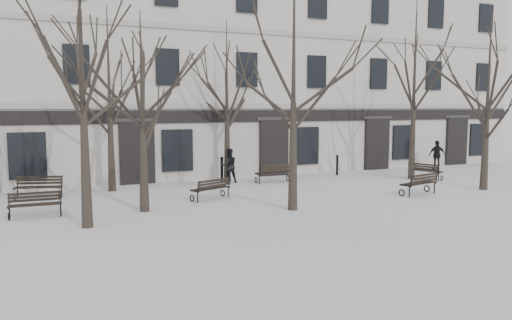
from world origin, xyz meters
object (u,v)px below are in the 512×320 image
bench_0 (35,204)px  bench_2 (420,183)px  bench_5 (425,170)px  tree_2 (294,48)px  tree_3 (489,80)px  tree_1 (142,87)px  bench_1 (211,188)px  bench_3 (39,186)px  tree_0 (81,51)px  bench_4 (274,172)px

bench_0 → bench_2: bench_2 is taller
bench_5 → tree_2: bearing=92.5°
tree_2 → tree_3: (9.55, 0.43, -0.85)m
bench_2 → tree_1: bearing=-20.2°
bench_0 → bench_1: 6.26m
bench_2 → bench_3: bench_2 is taller
tree_1 → bench_1: (2.80, 1.13, -3.76)m
tree_0 → tree_2: 6.80m
tree_2 → tree_3: 9.60m
bench_1 → bench_5: size_ratio=1.01×
tree_0 → bench_0: size_ratio=5.06×
bench_0 → tree_3: bearing=-4.7°
tree_3 → bench_0: size_ratio=4.61×
tree_2 → bench_0: bearing=164.2°
bench_0 → bench_5: (17.60, 1.51, 0.00)m
tree_3 → bench_4: tree_3 is taller
tree_1 → bench_5: tree_1 is taller
tree_0 → bench_5: size_ratio=4.84×
tree_0 → bench_5: (16.18, 3.64, -4.72)m
tree_3 → bench_3: tree_3 is taller
tree_1 → bench_5: size_ratio=3.96×
bench_1 → bench_5: bearing=162.1°
tree_0 → bench_2: (12.91, 0.34, -4.67)m
tree_1 → bench_3: size_ratio=3.70×
bench_1 → bench_3: bearing=-48.2°
tree_1 → bench_5: bearing=8.1°
bench_3 → bench_0: bearing=-76.6°
tree_1 → tree_2: (4.78, -1.81, 1.34)m
tree_1 → bench_1: size_ratio=3.90×
tree_1 → tree_2: tree_2 is taller
tree_0 → bench_1: 7.27m
bench_2 → tree_2: bearing=-8.5°
tree_3 → bench_0: 18.36m
bench_2 → bench_5: bearing=-148.2°
tree_0 → bench_1: size_ratio=4.78×
bench_3 → tree_1: bearing=-35.6°
bench_4 → bench_5: size_ratio=1.06×
tree_2 → bench_3: size_ratio=4.87×
tree_1 → bench_0: size_ratio=4.13×
tree_0 → tree_2: tree_2 is taller
tree_3 → bench_0: (-17.76, 1.89, -4.26)m
tree_1 → bench_3: bearing=129.1°
bench_2 → tree_3: bearing=164.9°
tree_1 → tree_2: size_ratio=0.76×
bench_1 → bench_0: bearing=-16.7°
tree_1 → bench_2: tree_1 is taller
bench_3 → tree_0: bearing=-61.8°
bench_4 → tree_2: bearing=68.9°
bench_0 → bench_5: size_ratio=0.96×
bench_4 → tree_1: bearing=29.0°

